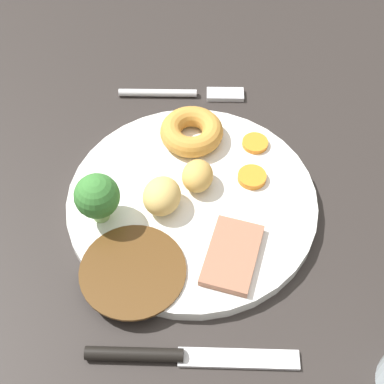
% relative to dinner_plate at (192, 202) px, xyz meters
% --- Properties ---
extents(dining_table, '(1.20, 0.84, 0.04)m').
position_rel_dinner_plate_xyz_m(dining_table, '(0.02, -0.02, -0.02)').
color(dining_table, '#2B2623').
rests_on(dining_table, ground).
extents(dinner_plate, '(0.26, 0.26, 0.01)m').
position_rel_dinner_plate_xyz_m(dinner_plate, '(0.00, 0.00, 0.00)').
color(dinner_plate, white).
rests_on(dinner_plate, dining_table).
extents(gravy_pool, '(0.10, 0.10, 0.00)m').
position_rel_dinner_plate_xyz_m(gravy_pool, '(0.08, -0.06, 0.01)').
color(gravy_pool, '#563819').
rests_on(gravy_pool, dinner_plate).
extents(meat_slice_main, '(0.09, 0.07, 0.01)m').
position_rel_dinner_plate_xyz_m(meat_slice_main, '(0.07, 0.03, 0.01)').
color(meat_slice_main, '#9E664C').
rests_on(meat_slice_main, dinner_plate).
extents(yorkshire_pudding, '(0.07, 0.07, 0.02)m').
position_rel_dinner_plate_xyz_m(yorkshire_pudding, '(-0.08, 0.01, 0.02)').
color(yorkshire_pudding, '#C68938').
rests_on(yorkshire_pudding, dinner_plate).
extents(roast_potato_left, '(0.04, 0.04, 0.03)m').
position_rel_dinner_plate_xyz_m(roast_potato_left, '(-0.02, 0.01, 0.02)').
color(roast_potato_left, tan).
rests_on(roast_potato_left, dinner_plate).
extents(roast_potato_right, '(0.05, 0.05, 0.03)m').
position_rel_dinner_plate_xyz_m(roast_potato_right, '(0.01, -0.03, 0.02)').
color(roast_potato_right, '#D8B260').
rests_on(roast_potato_right, dinner_plate).
extents(carrot_coin_front, '(0.03, 0.03, 0.01)m').
position_rel_dinner_plate_xyz_m(carrot_coin_front, '(-0.07, 0.07, 0.01)').
color(carrot_coin_front, orange).
rests_on(carrot_coin_front, dinner_plate).
extents(carrot_coin_back, '(0.03, 0.03, 0.01)m').
position_rel_dinner_plate_xyz_m(carrot_coin_back, '(-0.02, 0.06, 0.01)').
color(carrot_coin_back, orange).
rests_on(carrot_coin_back, dinner_plate).
extents(broccoli_floret, '(0.04, 0.04, 0.06)m').
position_rel_dinner_plate_xyz_m(broccoli_floret, '(0.01, -0.09, 0.04)').
color(broccoli_floret, '#8CB766').
rests_on(broccoli_floret, dinner_plate).
extents(fork, '(0.03, 0.15, 0.01)m').
position_rel_dinner_plate_xyz_m(fork, '(-0.17, 0.00, -0.00)').
color(fork, silver).
rests_on(fork, dining_table).
extents(knife, '(0.03, 0.19, 0.01)m').
position_rel_dinner_plate_xyz_m(knife, '(0.16, -0.03, -0.00)').
color(knife, black).
rests_on(knife, dining_table).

